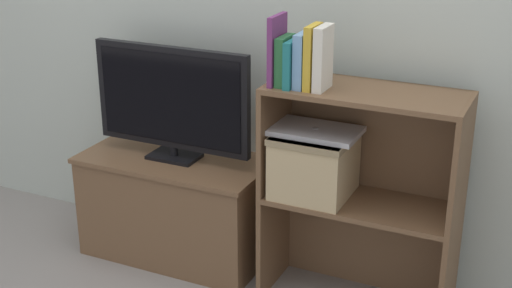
{
  "coord_description": "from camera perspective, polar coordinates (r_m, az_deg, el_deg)",
  "views": [
    {
      "loc": [
        1.14,
        -2.27,
        1.66
      ],
      "look_at": [
        0.0,
        0.16,
        0.62
      ],
      "focal_mm": 50.0,
      "sensor_mm": 36.0,
      "label": 1
    }
  ],
  "objects": [
    {
      "name": "storage_basket_left",
      "position": [
        2.78,
        4.69,
        -1.38
      ],
      "size": [
        0.29,
        0.29,
        0.25
      ],
      "color": "tan",
      "rests_on": "bookshelf_lower_tier"
    },
    {
      "name": "book_plum",
      "position": [
        2.65,
        1.7,
        7.54
      ],
      "size": [
        0.02,
        0.14,
        0.26
      ],
      "color": "#6B2D66",
      "rests_on": "bookshelf_upper_tier"
    },
    {
      "name": "tv_stand",
      "position": [
        3.24,
        -6.36,
        -4.97
      ],
      "size": [
        0.83,
        0.42,
        0.47
      ],
      "color": "brown",
      "rests_on": "ground_plane"
    },
    {
      "name": "book_skyblue",
      "position": [
        2.62,
        3.78,
        6.7
      ],
      "size": [
        0.04,
        0.12,
        0.2
      ],
      "color": "#709ECC",
      "rests_on": "bookshelf_upper_tier"
    },
    {
      "name": "book_ivory",
      "position": [
        2.59,
        5.39,
        6.85
      ],
      "size": [
        0.04,
        0.12,
        0.24
      ],
      "color": "silver",
      "rests_on": "bookshelf_upper_tier"
    },
    {
      "name": "book_teal",
      "position": [
        2.64,
        3.04,
        6.5
      ],
      "size": [
        0.03,
        0.15,
        0.18
      ],
      "color": "#1E7075",
      "rests_on": "bookshelf_upper_tier"
    },
    {
      "name": "book_mustard",
      "position": [
        2.6,
        4.55,
        6.95
      ],
      "size": [
        0.03,
        0.12,
        0.24
      ],
      "color": "gold",
      "rests_on": "bookshelf_upper_tier"
    },
    {
      "name": "tv",
      "position": [
        3.05,
        -6.76,
        3.5
      ],
      "size": [
        0.73,
        0.14,
        0.5
      ],
      "color": "black",
      "rests_on": "tv_stand"
    },
    {
      "name": "bookshelf_upper_tier",
      "position": [
        2.74,
        9.03,
        1.31
      ],
      "size": [
        0.74,
        0.33,
        0.45
      ],
      "color": "brown",
      "rests_on": "bookshelf_lower_tier"
    },
    {
      "name": "laptop",
      "position": [
        2.73,
        4.77,
        1.06
      ],
      "size": [
        0.34,
        0.22,
        0.02
      ],
      "color": "#BCBCC1",
      "rests_on": "storage_basket_left"
    },
    {
      "name": "bookshelf_lower_tier",
      "position": [
        2.92,
        8.52,
        -7.04
      ],
      "size": [
        0.74,
        0.33,
        0.46
      ],
      "color": "brown",
      "rests_on": "ground_plane"
    },
    {
      "name": "book_forest",
      "position": [
        2.65,
        2.31,
        6.68
      ],
      "size": [
        0.03,
        0.12,
        0.18
      ],
      "color": "#286638",
      "rests_on": "bookshelf_upper_tier"
    }
  ]
}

